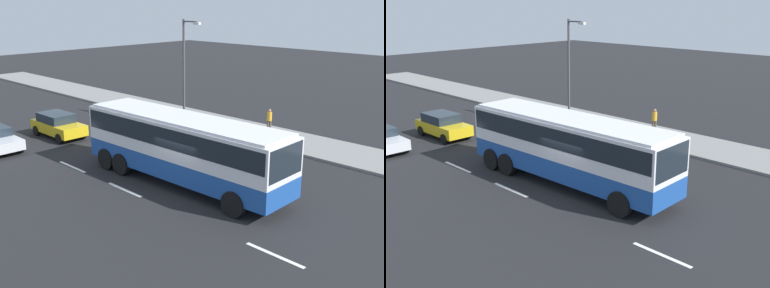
{
  "view_description": "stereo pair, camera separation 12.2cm",
  "coord_description": "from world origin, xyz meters",
  "views": [
    {
      "loc": [
        14.49,
        -14.44,
        8.43
      ],
      "look_at": [
        -0.13,
        0.33,
        2.14
      ],
      "focal_mm": 44.76,
      "sensor_mm": 36.0,
      "label": 1
    },
    {
      "loc": [
        14.4,
        -14.53,
        8.43
      ],
      "look_at": [
        -0.13,
        0.33,
        2.14
      ],
      "focal_mm": 44.76,
      "sensor_mm": 36.0,
      "label": 2
    }
  ],
  "objects": [
    {
      "name": "pedestrian_at_crossing",
      "position": [
        -3.09,
        10.43,
        1.02
      ],
      "size": [
        0.32,
        0.32,
        1.53
      ],
      "rotation": [
        0.0,
        0.0,
        2.22
      ],
      "color": "brown",
      "rests_on": "sidewalk_curb"
    },
    {
      "name": "coach_bus",
      "position": [
        -0.77,
        0.38,
        2.04
      ],
      "size": [
        11.2,
        2.95,
        3.28
      ],
      "rotation": [
        0.0,
        0.0,
        0.03
      ],
      "color": "#1E4C9E",
      "rests_on": "ground_plane"
    },
    {
      "name": "car_yellow_taxi",
      "position": [
        -12.29,
        0.49,
        0.8
      ],
      "size": [
        4.07,
        1.89,
        1.52
      ],
      "rotation": [
        0.0,
        0.0,
        0.01
      ],
      "color": "gold",
      "rests_on": "ground_plane"
    },
    {
      "name": "street_lamp",
      "position": [
        -8.98,
        8.61,
        4.16
      ],
      "size": [
        1.58,
        0.24,
        7.03
      ],
      "color": "#47474C",
      "rests_on": "sidewalk_curb"
    },
    {
      "name": "lane_centreline",
      "position": [
        -3.95,
        -2.04,
        0.0
      ],
      "size": [
        33.34,
        0.16,
        0.01
      ],
      "color": "white",
      "rests_on": "ground_plane"
    },
    {
      "name": "sidewalk_curb",
      "position": [
        0.0,
        9.94,
        0.07
      ],
      "size": [
        80.0,
        4.0,
        0.15
      ],
      "primitive_type": "cube",
      "color": "gray",
      "rests_on": "ground_plane"
    },
    {
      "name": "ground_plane",
      "position": [
        0.0,
        0.0,
        0.0
      ],
      "size": [
        120.0,
        120.0,
        0.0
      ],
      "primitive_type": "plane",
      "color": "black"
    }
  ]
}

